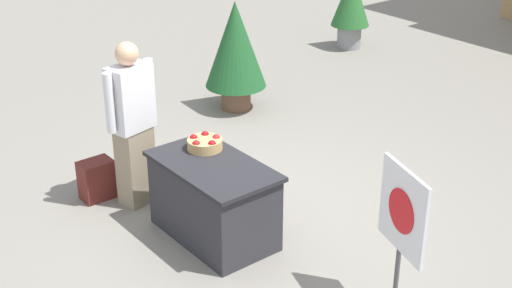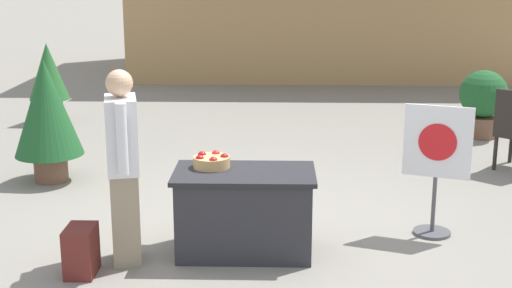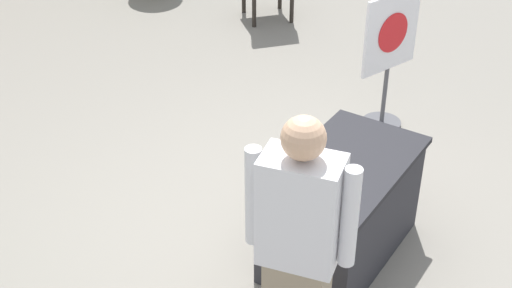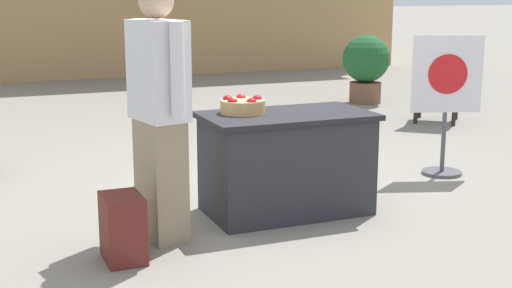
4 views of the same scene
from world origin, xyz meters
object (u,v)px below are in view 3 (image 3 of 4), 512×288
apple_basket (307,173)px  person_visitor (299,251)px  display_table (342,209)px  poster_board (389,55)px

apple_basket → person_visitor: 0.81m
apple_basket → display_table: bearing=-22.7°
display_table → apple_basket: apple_basket is taller
display_table → person_visitor: 1.16m
poster_board → apple_basket: bearing=-61.4°
apple_basket → person_visitor: (-0.73, -0.36, 0.05)m
display_table → poster_board: (1.81, 0.49, 0.32)m
display_table → apple_basket: size_ratio=3.79×
apple_basket → poster_board: 2.14m
display_table → person_visitor: (-1.03, -0.23, 0.49)m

